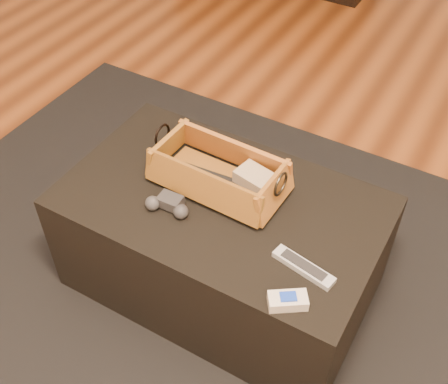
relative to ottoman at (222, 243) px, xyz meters
The scene contains 9 objects.
floor 0.29m from the ottoman, behind, with size 5.00×5.50×0.01m, color brown.
area_rug 0.22m from the ottoman, 90.00° to the right, with size 2.60×2.00×0.01m, color black.
ottoman is the anchor object (origin of this frame).
tv_remote 0.25m from the ottoman, 149.60° to the left, with size 0.23×0.05×0.02m, color black.
cloth_bundle 0.28m from the ottoman, 47.57° to the left, with size 0.12×0.08×0.06m, color tan.
wicker_basket 0.27m from the ottoman, 127.87° to the left, with size 0.44×0.24×0.15m.
game_controller 0.29m from the ottoman, 134.15° to the right, with size 0.15×0.09×0.05m.
silver_remote 0.42m from the ottoman, 19.99° to the right, with size 0.19×0.08×0.02m.
cream_gadget 0.48m from the ottoman, 35.80° to the right, with size 0.11×0.10×0.04m.
Camera 1 is at (0.79, -1.04, 1.67)m, focal length 45.00 mm.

